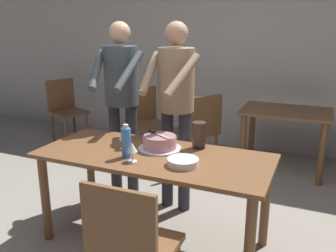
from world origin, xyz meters
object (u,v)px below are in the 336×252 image
Objects in this scene: background_table at (285,124)px; background_chair_2 at (66,108)px; person_cutting_cake at (176,97)px; chair_near_side at (131,245)px; cake_knife at (155,133)px; wine_glass_near at (132,148)px; wine_glass_far at (124,136)px; background_chair_1 at (145,119)px; main_dining_table at (153,168)px; cake_on_platter at (160,143)px; hurricane_lamp at (199,135)px; person_standing_beside at (121,92)px; plate_stack at (183,162)px; water_bottle at (126,142)px; background_chair_0 at (199,127)px.

background_table is 1.11× the size of background_chair_2.
person_cutting_cake is 1.50m from chair_near_side.
wine_glass_near is at bearing -91.63° from cake_knife.
background_chair_1 is (-0.71, 1.75, -0.36)m from wine_glass_far.
background_chair_1 is at bearing 119.64° from cake_knife.
background_chair_2 reaches higher than cake_knife.
main_dining_table is 0.20m from cake_on_platter.
cake_knife is 0.27× the size of background_chair_2.
hurricane_lamp reaches higher than wine_glass_far.
cake_knife reaches higher than cake_on_platter.
person_standing_beside is at bearing -136.41° from background_table.
main_dining_table is 0.44m from hurricane_lamp.
wine_glass_far is 0.08× the size of person_standing_beside.
plate_stack is at bearing -37.27° from background_chair_2.
wine_glass_far is 0.16× the size of background_chair_2.
cake_knife is 1.71× the size of wine_glass_near.
chair_near_side is (-0.06, -0.64, -0.28)m from plate_stack.
wine_glass_near is 0.16× the size of background_chair_2.
hurricane_lamp reaches higher than background_table.
chair_near_side is at bearing -57.76° from wine_glass_far.
cake_knife is (-0.06, 0.04, 0.06)m from cake_on_platter.
person_standing_beside is 1.33m from background_chair_1.
hurricane_lamp reaches higher than chair_near_side.
wine_glass_near is 3.14m from background_chair_2.
chair_near_side is at bearing -77.94° from person_cutting_cake.
plate_stack is at bearing -56.22° from background_chair_1.
background_chair_2 is (-2.22, 2.04, -0.37)m from water_bottle.
background_chair_2 is (-2.38, 1.78, -0.31)m from cake_on_platter.
cake_knife is at bearing 150.58° from cake_on_platter.
cake_on_platter is 1.62× the size of hurricane_lamp.
person_standing_beside reaches higher than water_bottle.
background_chair_1 is 1.40m from background_chair_2.
background_chair_2 is at bearing -179.12° from background_table.
background_table is 3.13m from background_chair_2.
wine_glass_near is at bearing -86.03° from background_chair_0.
wine_glass_far reaches higher than main_dining_table.
cake_knife is 0.27× the size of background_chair_1.
person_standing_beside is at bearing -112.29° from background_chair_0.
person_cutting_cake is at bearing -3.01° from person_standing_beside.
water_bottle is 0.28× the size of background_chair_2.
background_chair_2 is (-1.39, 0.13, 0.00)m from background_chair_1.
background_chair_1 reaches higher than cake_on_platter.
plate_stack reaches higher than background_table.
main_dining_table is 0.74m from person_cutting_cake.
background_table is at bearing 78.84° from chair_near_side.
hurricane_lamp is at bearing -106.26° from background_table.
hurricane_lamp is 0.23× the size of background_chair_0.
plate_stack is 0.37m from wine_glass_near.
main_dining_table is 1.97× the size of background_chair_2.
cake_knife is 1.58m from background_chair_0.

